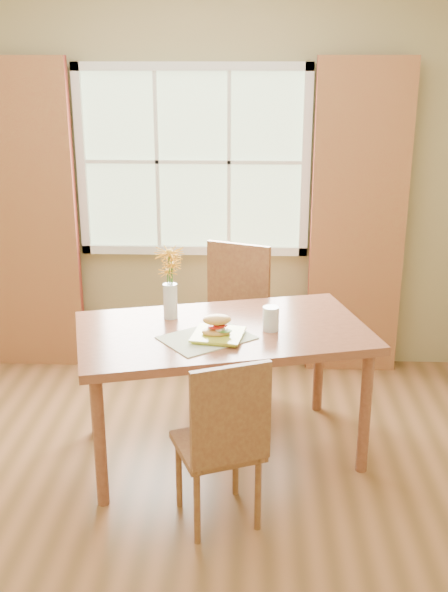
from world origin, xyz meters
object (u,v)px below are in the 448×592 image
object	(u,v)px
dining_table	(223,342)
chair_near	(223,437)
chair_far	(232,317)
croissant_sandwich	(217,325)
water_glass	(271,319)
flower_vase	(170,274)

from	to	relation	value
dining_table	chair_near	xyz separation A→B (m)	(0.03, -0.69, -0.19)
chair_far	croissant_sandwich	size ratio (longest dim) A/B	6.26
dining_table	croissant_sandwich	distance (m)	0.22
croissant_sandwich	chair_far	bearing A→B (deg)	79.90
water_glass	flower_vase	size ratio (longest dim) A/B	0.32
croissant_sandwich	flower_vase	world-z (taller)	flower_vase
chair_far	water_glass	xyz separation A→B (m)	(0.23, -0.72, 0.26)
dining_table	chair_near	world-z (taller)	chair_near
croissant_sandwich	water_glass	bearing A→B (deg)	18.98
water_glass	chair_far	bearing A→B (deg)	107.81
chair_far	flower_vase	world-z (taller)	flower_vase
water_glass	dining_table	bearing A→B (deg)	177.41
chair_near	dining_table	bearing A→B (deg)	70.43
dining_table	croissant_sandwich	bearing A→B (deg)	-114.49
chair_far	water_glass	world-z (taller)	chair_far
chair_far	water_glass	bearing A→B (deg)	-51.18
chair_near	croissant_sandwich	bearing A→B (deg)	73.71
dining_table	flower_vase	bearing A→B (deg)	138.02
dining_table	flower_vase	distance (m)	0.48
dining_table	water_glass	xyz separation A→B (m)	(0.26, -0.01, 0.14)
dining_table	water_glass	distance (m)	0.30
chair_far	dining_table	bearing A→B (deg)	-71.64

